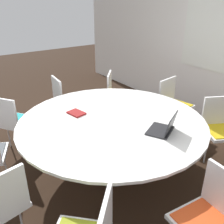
{
  "coord_description": "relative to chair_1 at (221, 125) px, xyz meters",
  "views": [
    {
      "loc": [
        2.13,
        -1.51,
        2.05
      ],
      "look_at": [
        0.0,
        0.0,
        0.83
      ],
      "focal_mm": 40.0,
      "sensor_mm": 36.0,
      "label": 1
    }
  ],
  "objects": [
    {
      "name": "chair_2",
      "position": [
        -0.91,
        0.11,
        0.0
      ],
      "size": [
        0.49,
        0.5,
        0.87
      ],
      "rotation": [
        0.0,
        0.0,
        4.87
      ],
      "color": "white",
      "rests_on": "ground_plane"
    },
    {
      "name": "chair_3",
      "position": [
        -1.73,
        -0.4,
        0.0
      ],
      "size": [
        0.61,
        0.61,
        0.87
      ],
      "rotation": [
        0.0,
        0.0,
        5.56
      ],
      "color": "white",
      "rests_on": "ground_plane"
    },
    {
      "name": "chair_5",
      "position": [
        -1.76,
        -2.17,
        0.0
      ],
      "size": [
        0.6,
        0.6,
        0.87
      ],
      "rotation": [
        0.0,
        0.0,
        6.88
      ],
      "color": "white",
      "rests_on": "ground_plane"
    },
    {
      "name": "ground_plane",
      "position": [
        -0.61,
        -1.3,
        -0.53
      ],
      "size": [
        16.0,
        16.0,
        0.0
      ],
      "primitive_type": "plane",
      "color": "black"
    },
    {
      "name": "spiral_notebook",
      "position": [
        -1.0,
        -1.56,
        0.21
      ],
      "size": [
        0.24,
        0.19,
        0.02
      ],
      "color": "maroon",
      "rests_on": "conference_table"
    },
    {
      "name": "conference_table",
      "position": [
        -0.61,
        -1.3,
        0.12
      ],
      "size": [
        2.18,
        2.18,
        0.73
      ],
      "color": "#333333",
      "rests_on": "ground_plane"
    },
    {
      "name": "chair_4",
      "position": [
        -2.05,
        -1.23,
        0.0
      ],
      "size": [
        0.48,
        0.46,
        0.87
      ],
      "rotation": [
        0.0,
        0.0,
        6.19
      ],
      "color": "white",
      "rests_on": "ground_plane"
    },
    {
      "name": "chair_9",
      "position": [
        0.82,
        -1.37,
        0.0
      ],
      "size": [
        0.48,
        0.46,
        0.87
      ],
      "rotation": [
        0.0,
        0.0,
        9.33
      ],
      "color": "white",
      "rests_on": "ground_plane"
    },
    {
      "name": "chair_1",
      "position": [
        0.0,
        0.0,
        0.0
      ],
      "size": [
        0.58,
        0.59,
        0.87
      ],
      "rotation": [
        0.0,
        0.0,
        4.23
      ],
      "color": "white",
      "rests_on": "ground_plane"
    },
    {
      "name": "laptop",
      "position": [
        -0.05,
        -1.02,
        0.26
      ],
      "size": [
        0.37,
        0.39,
        0.21
      ],
      "rotation": [
        0.0,
        0.0,
        -1.1
      ],
      "color": "#232326",
      "rests_on": "conference_table"
    },
    {
      "name": "handbag",
      "position": [
        -1.41,
        0.03,
        -0.39
      ],
      "size": [
        0.36,
        0.16,
        0.28
      ],
      "color": "#661E56",
      "rests_on": "ground_plane"
    }
  ]
}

